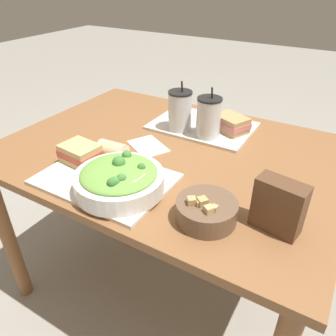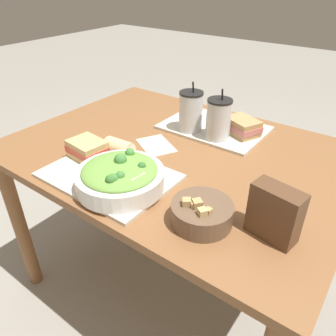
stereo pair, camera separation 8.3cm
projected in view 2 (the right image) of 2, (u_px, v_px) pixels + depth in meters
ground_plane at (175, 281)px, 1.66m from camera, size 12.00×12.00×0.00m
dining_table at (176, 172)px, 1.31m from camera, size 1.27×0.93×0.76m
tray_near at (109, 176)px, 1.09m from camera, size 0.42×0.30×0.01m
tray_far at (214, 128)px, 1.40m from camera, size 0.42×0.30×0.01m
salad_bowl at (120, 176)px, 1.00m from camera, size 0.27×0.27×0.10m
soup_bowl at (202, 213)px, 0.88m from camera, size 0.17×0.17×0.08m
sandwich_near at (88, 149)px, 1.16m from camera, size 0.14×0.12×0.06m
baguette_near at (119, 148)px, 1.17m from camera, size 0.11×0.07×0.06m
sandwich_far at (242, 126)px, 1.32m from camera, size 0.16×0.15×0.06m
drink_cup_dark at (191, 113)px, 1.33m from camera, size 0.10×0.10×0.21m
drink_cup_red at (218, 121)px, 1.27m from camera, size 0.10×0.10×0.20m
chip_bag at (275, 213)px, 0.82m from camera, size 0.14×0.08×0.15m
napkin_folded at (156, 145)px, 1.28m from camera, size 0.19×0.17×0.00m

